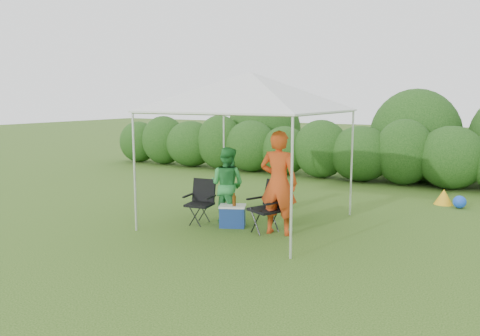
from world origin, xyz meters
The scene contains 10 objects.
ground centered at (0.00, 0.00, 0.00)m, with size 70.00×70.00×0.00m, color #426520.
hedge centered at (0.10, 6.00, 0.83)m, with size 16.88×1.53×1.80m.
canopy centered at (0.00, 0.50, 2.46)m, with size 3.10×3.10×2.83m.
chair_right centered at (0.58, 0.13, 0.51)m, with size 0.68×0.67×0.90m.
chair_left centered at (-0.79, 0.02, 0.47)m, with size 0.56×0.52×0.83m.
man centered at (0.79, 0.07, 0.91)m, with size 0.66×0.43×1.81m, color #CA4217.
woman centered at (-0.39, 0.32, 0.72)m, with size 0.70×0.55×1.44m, color green.
cooler centered at (-0.13, 0.08, 0.20)m, with size 0.58×0.52×0.40m.
bottle centered at (-0.07, 0.04, 0.52)m, with size 0.06×0.06×0.24m, color #592D0C.
lawn_toy centered at (3.12, 3.91, 0.16)m, with size 0.69×0.57×0.34m.
Camera 1 is at (4.14, -7.14, 2.35)m, focal length 35.00 mm.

